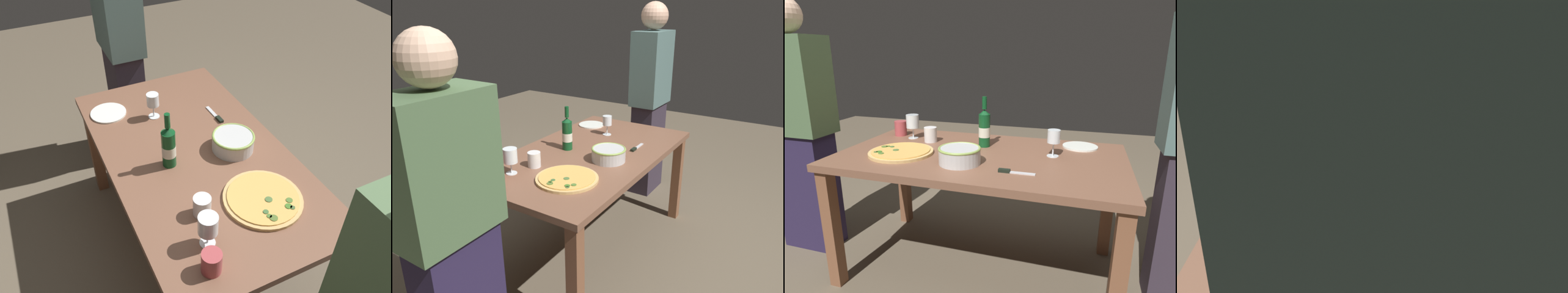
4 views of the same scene
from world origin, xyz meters
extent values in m
plane|color=brown|center=(0.00, 0.00, 0.00)|extent=(8.00, 8.00, 0.00)
cube|color=brown|center=(0.00, 0.00, 0.73)|extent=(1.60, 0.90, 0.04)
cube|color=brown|center=(-0.74, -0.40, 0.35)|extent=(0.07, 0.07, 0.71)
cube|color=brown|center=(0.74, -0.40, 0.35)|extent=(0.07, 0.07, 0.71)
cube|color=brown|center=(0.74, 0.40, 0.35)|extent=(0.07, 0.07, 0.71)
cylinder|color=tan|center=(-0.43, -0.13, 0.76)|extent=(0.37, 0.37, 0.02)
cylinder|color=#EAAD53|center=(-0.43, -0.13, 0.77)|extent=(0.33, 0.33, 0.01)
cylinder|color=#407626|center=(-0.53, -0.20, 0.77)|extent=(0.03, 0.03, 0.00)
cylinder|color=#406935|center=(-0.51, -0.09, 0.77)|extent=(0.03, 0.03, 0.00)
cylinder|color=#4D7038|center=(-0.46, -0.15, 0.77)|extent=(0.03, 0.03, 0.00)
cylinder|color=#4F762F|center=(-0.50, -0.23, 0.77)|extent=(0.03, 0.03, 0.00)
cylinder|color=#53702E|center=(-0.56, -0.11, 0.77)|extent=(0.04, 0.04, 0.00)
cylinder|color=#49742D|center=(-0.54, -0.09, 0.77)|extent=(0.02, 0.02, 0.00)
cylinder|color=#426130|center=(-0.54, -0.21, 0.77)|extent=(0.02, 0.02, 0.00)
cylinder|color=silver|center=(-0.05, -0.19, 0.79)|extent=(0.22, 0.22, 0.09)
torus|color=#92B154|center=(-0.05, -0.19, 0.83)|extent=(0.22, 0.22, 0.01)
cylinder|color=#104720|center=(-0.02, 0.16, 0.85)|extent=(0.07, 0.07, 0.20)
cone|color=#104720|center=(-0.02, 0.16, 0.96)|extent=(0.07, 0.07, 0.03)
cylinder|color=#104720|center=(-0.02, 0.16, 1.02)|extent=(0.03, 0.03, 0.07)
cylinder|color=silver|center=(-0.02, 0.16, 0.84)|extent=(0.07, 0.07, 0.06)
cylinder|color=white|center=(0.40, 0.08, 0.75)|extent=(0.07, 0.07, 0.00)
cylinder|color=white|center=(0.40, 0.08, 0.79)|extent=(0.01, 0.01, 0.07)
cylinder|color=white|center=(0.40, 0.08, 0.87)|extent=(0.07, 0.07, 0.07)
cylinder|color=white|center=(-0.54, 0.20, 0.75)|extent=(0.07, 0.07, 0.00)
cylinder|color=white|center=(-0.54, 0.20, 0.79)|extent=(0.01, 0.01, 0.07)
cylinder|color=white|center=(-0.54, 0.20, 0.87)|extent=(0.08, 0.08, 0.09)
cylinder|color=#B24549|center=(-0.66, 0.25, 0.80)|extent=(0.08, 0.08, 0.10)
cylinder|color=white|center=(-0.38, 0.15, 0.80)|extent=(0.08, 0.08, 0.10)
cylinder|color=white|center=(0.54, 0.31, 0.76)|extent=(0.21, 0.21, 0.01)
cube|color=silver|center=(0.29, -0.25, 0.75)|extent=(0.13, 0.02, 0.01)
cube|color=black|center=(0.20, -0.25, 0.76)|extent=(0.06, 0.03, 0.02)
cube|color=#332A37|center=(1.12, 0.04, 0.43)|extent=(0.35, 0.20, 0.85)
cube|color=slate|center=(1.12, 0.04, 1.17)|extent=(0.41, 0.24, 0.64)
camera|label=1|loc=(-1.44, 0.69, 2.11)|focal=37.03mm
camera|label=2|loc=(-2.03, -1.29, 1.70)|focal=34.71mm
camera|label=3|loc=(0.54, -1.72, 1.32)|focal=30.32mm
camera|label=4|loc=(1.57, 0.03, 1.52)|focal=45.40mm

